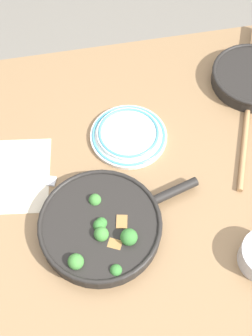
# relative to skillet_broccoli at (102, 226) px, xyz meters

# --- Properties ---
(ground_plane) EXTENTS (14.00, 14.00, 0.00)m
(ground_plane) POSITION_rel_skillet_broccoli_xyz_m (-0.09, -0.15, -0.78)
(ground_plane) COLOR slate
(dining_table_red) EXTENTS (1.24, 0.95, 0.75)m
(dining_table_red) POSITION_rel_skillet_broccoli_xyz_m (-0.09, -0.15, -0.10)
(dining_table_red) COLOR olive
(dining_table_red) RESTS_ON ground_plane
(skillet_broccoli) EXTENTS (0.42, 0.30, 0.07)m
(skillet_broccoli) POSITION_rel_skillet_broccoli_xyz_m (0.00, 0.00, 0.00)
(skillet_broccoli) COLOR black
(skillet_broccoli) RESTS_ON dining_table_red
(skillet_eggs) EXTENTS (0.24, 0.34, 0.05)m
(skillet_eggs) POSITION_rel_skillet_broccoli_xyz_m (-0.52, -0.39, -0.00)
(skillet_eggs) COLOR black
(skillet_eggs) RESTS_ON dining_table_red
(wooden_spoon) EXTENTS (0.19, 0.39, 0.02)m
(wooden_spoon) POSITION_rel_skillet_broccoli_xyz_m (-0.47, -0.27, -0.02)
(wooden_spoon) COLOR #A87A4C
(wooden_spoon) RESTS_ON dining_table_red
(dinner_plate_stack) EXTENTS (0.21, 0.21, 0.03)m
(dinner_plate_stack) POSITION_rel_skillet_broccoli_xyz_m (-0.12, -0.26, -0.01)
(dinner_plate_stack) COLOR white
(dinner_plate_stack) RESTS_ON dining_table_red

